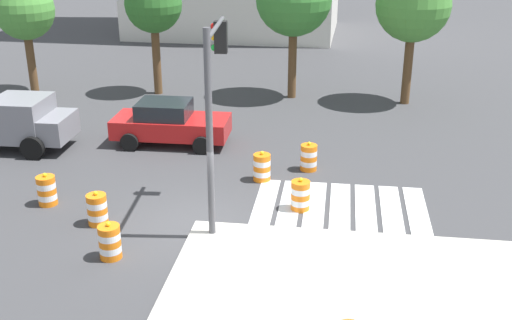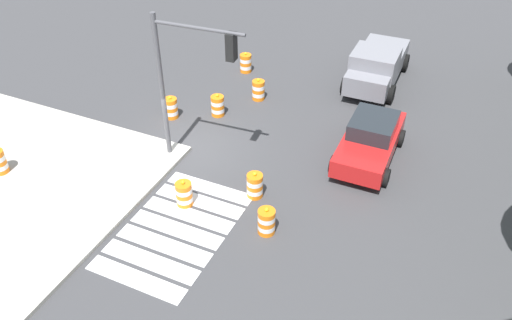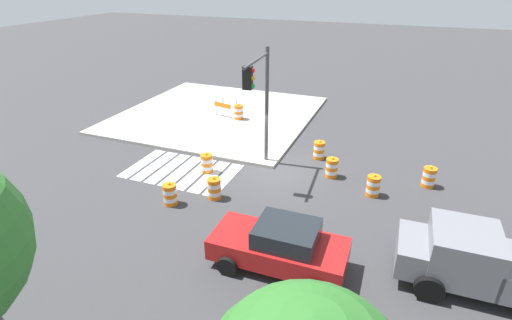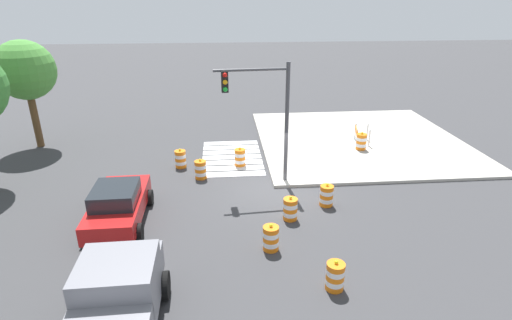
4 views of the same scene
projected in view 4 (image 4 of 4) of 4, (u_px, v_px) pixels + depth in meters
ground_plane at (274, 189)px, 18.57m from camera, size 120.00×120.00×0.00m
sidewalk_corner at (359, 140)px, 24.55m from camera, size 12.00×12.00×0.15m
crosswalk_stripes at (232, 157)px, 22.10m from camera, size 5.10×3.20×0.02m
sports_car at (118, 204)px, 15.50m from camera, size 4.32×2.19×1.63m
pickup_truck at (115, 307)px, 10.22m from camera, size 5.18×2.42×1.92m
traffic_barrel_near_corner at (271, 238)px, 14.00m from camera, size 0.56×0.56×1.02m
traffic_barrel_crosswalk_end at (335, 276)px, 12.12m from camera, size 0.56×0.56×1.02m
traffic_barrel_median_near at (181, 159)px, 20.69m from camera, size 0.56×0.56×1.02m
traffic_barrel_median_far at (201, 170)px, 19.44m from camera, size 0.56×0.56×1.02m
traffic_barrel_far_curb at (326, 196)px, 16.95m from camera, size 0.56×0.56×1.02m
traffic_barrel_lane_center at (240, 157)px, 20.88m from camera, size 0.56×0.56×1.02m
traffic_barrel_opposite_curb at (290, 209)px, 15.89m from camera, size 0.56×0.56×1.02m
traffic_barrel_on_sidewalk at (361, 142)px, 22.68m from camera, size 0.56×0.56×1.02m
construction_barricade at (359, 133)px, 23.67m from camera, size 1.38×1.04×1.00m
traffic_light_pole at (262, 103)px, 17.50m from camera, size 0.57×3.29×5.50m
street_tree_corner_lot at (25, 71)px, 22.08m from camera, size 3.25×3.25×6.06m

